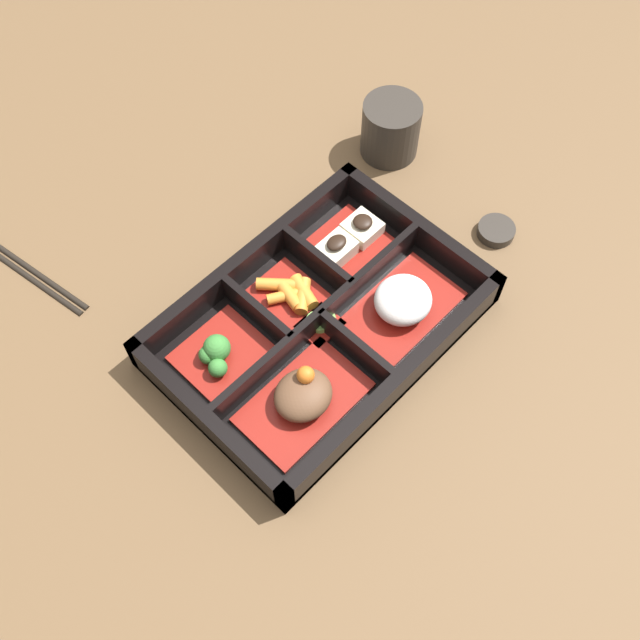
{
  "coord_description": "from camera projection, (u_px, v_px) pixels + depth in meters",
  "views": [
    {
      "loc": [
        0.28,
        0.27,
        0.72
      ],
      "look_at": [
        0.0,
        0.0,
        0.03
      ],
      "focal_mm": 42.0,
      "sensor_mm": 36.0,
      "label": 1
    }
  ],
  "objects": [
    {
      "name": "ground_plane",
      "position": [
        320.0,
        331.0,
        0.82
      ],
      "size": [
        3.0,
        3.0,
        0.0
      ],
      "primitive_type": "plane",
      "color": "brown"
    },
    {
      "name": "bowl_pickles",
      "position": [
        323.0,
        322.0,
        0.81
      ],
      "size": [
        0.04,
        0.04,
        0.01
      ],
      "color": "maroon",
      "rests_on": "bento_base"
    },
    {
      "name": "bowl_tofu",
      "position": [
        349.0,
        241.0,
        0.85
      ],
      "size": [
        0.08,
        0.08,
        0.03
      ],
      "color": "maroon",
      "rests_on": "bento_base"
    },
    {
      "name": "tea_cup",
      "position": [
        391.0,
        128.0,
        0.92
      ],
      "size": [
        0.07,
        0.07,
        0.07
      ],
      "color": "#2D2823",
      "rests_on": "ground_plane"
    },
    {
      "name": "bowl_greens",
      "position": [
        219.0,
        353.0,
        0.78
      ],
      "size": [
        0.09,
        0.08,
        0.03
      ],
      "color": "maroon",
      "rests_on": "bento_base"
    },
    {
      "name": "chopsticks",
      "position": [
        12.0,
        260.0,
        0.86
      ],
      "size": [
        0.05,
        0.23,
        0.01
      ],
      "color": "black",
      "rests_on": "ground_plane"
    },
    {
      "name": "bowl_stew",
      "position": [
        303.0,
        397.0,
        0.75
      ],
      "size": [
        0.13,
        0.08,
        0.05
      ],
      "color": "maroon",
      "rests_on": "bento_base"
    },
    {
      "name": "bento_base",
      "position": [
        320.0,
        329.0,
        0.81
      ],
      "size": [
        0.34,
        0.23,
        0.01
      ],
      "color": "black",
      "rests_on": "ground_plane"
    },
    {
      "name": "bowl_rice",
      "position": [
        402.0,
        303.0,
        0.8
      ],
      "size": [
        0.13,
        0.08,
        0.04
      ],
      "color": "maroon",
      "rests_on": "bento_base"
    },
    {
      "name": "bento_rim",
      "position": [
        319.0,
        319.0,
        0.8
      ],
      "size": [
        0.34,
        0.23,
        0.05
      ],
      "color": "black",
      "rests_on": "ground_plane"
    },
    {
      "name": "bowl_carrots",
      "position": [
        292.0,
        294.0,
        0.82
      ],
      "size": [
        0.07,
        0.08,
        0.02
      ],
      "color": "maroon",
      "rests_on": "bento_base"
    },
    {
      "name": "sauce_dish",
      "position": [
        496.0,
        230.0,
        0.88
      ],
      "size": [
        0.04,
        0.04,
        0.01
      ],
      "color": "#2D2823",
      "rests_on": "ground_plane"
    }
  ]
}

